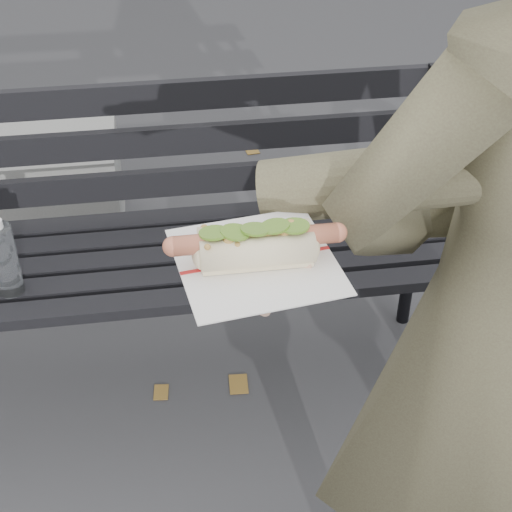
{
  "coord_description": "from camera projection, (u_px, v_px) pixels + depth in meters",
  "views": [
    {
      "loc": [
        -0.17,
        -0.85,
        1.72
      ],
      "look_at": [
        -0.06,
        -0.09,
        1.14
      ],
      "focal_mm": 55.0,
      "sensor_mm": 36.0,
      "label": 1
    }
  ],
  "objects": [
    {
      "name": "held_hotdog",
      "position": [
        402.0,
        194.0,
        1.01
      ],
      "size": [
        0.64,
        0.3,
        0.2
      ],
      "color": "#4A4331"
    },
    {
      "name": "person",
      "position": [
        509.0,
        332.0,
        1.23
      ],
      "size": [
        0.69,
        0.5,
        1.77
      ],
      "primitive_type": "imported",
      "rotation": [
        0.0,
        0.0,
        3.26
      ],
      "color": "#4A4331",
      "rests_on": "ground"
    },
    {
      "name": "park_bench",
      "position": [
        189.0,
        223.0,
        2.1
      ],
      "size": [
        1.5,
        0.44,
        0.88
      ],
      "color": "black",
      "rests_on": "ground"
    }
  ]
}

